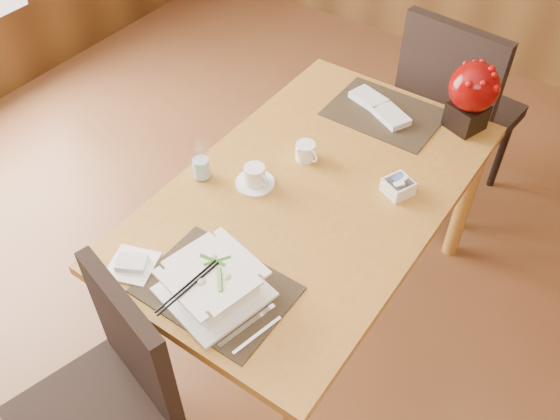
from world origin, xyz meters
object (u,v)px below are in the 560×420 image
Objects in this scene: berry_decor at (473,93)px; bread_plate at (132,265)px; sugar_caddy at (398,187)px; soup_setting at (213,283)px; water_glass at (200,161)px; near_chair at (110,391)px; dining_table at (312,208)px; creamer_jug at (305,151)px; far_chair at (453,106)px; coffee_cup at (255,177)px.

bread_plate is at bearing -114.32° from berry_decor.
soup_setting is at bearing -109.18° from sugar_caddy.
water_glass is 0.54× the size of berry_decor.
dining_table is at bearing 96.11° from near_chair.
creamer_jug is (-0.12, 0.13, 0.13)m from dining_table.
near_chair is (0.14, -0.29, -0.23)m from bread_plate.
far_chair is (0.15, 0.99, -0.06)m from dining_table.
near_chair reaches higher than bread_plate.
water_glass is at bearing -154.14° from dining_table.
bread_plate is (-0.58, -1.29, -0.16)m from berry_decor.
sugar_caddy reaches higher than dining_table.
near_chair is (0.04, -0.82, -0.26)m from coffee_cup.
bread_plate is at bearing -154.25° from soup_setting.
creamer_jug is at bearing 132.63° from dining_table.
soup_setting is at bearing 82.13° from near_chair.
coffee_cup is at bearing 78.63° from far_chair.
soup_setting is 1.26m from berry_decor.
sugar_caddy is 0.09× the size of far_chair.
water_glass is at bearing 121.92° from near_chair.
near_chair is (-0.40, -1.08, -0.25)m from sugar_caddy.
far_chair reaches higher than berry_decor.
berry_decor is at bearing 67.17° from creamer_jug.
berry_decor reaches higher than dining_table.
creamer_jug is at bearing -128.21° from berry_decor.
soup_setting is at bearing 12.89° from bread_plate.
near_chair is at bearing -87.05° from coffee_cup.
far_chair is at bearing 72.83° from coffee_cup.
near_chair is at bearing -73.14° from water_glass.
sugar_caddy is (0.63, 0.34, -0.05)m from water_glass.
coffee_cup is 0.20m from water_glass.
far_chair is (-0.11, 0.83, -0.19)m from sugar_caddy.
coffee_cup is at bearing -92.28° from creamer_jug.
water_glass is 1.08m from berry_decor.
near_chair is 1.93m from far_chair.
coffee_cup is 0.24m from creamer_jug.
creamer_jug reaches higher than sugar_caddy.
bread_plate is at bearing -86.87° from creamer_jug.
water_glass reaches higher than soup_setting.
berry_decor is 1.42m from bread_plate.
dining_table is 1.61× the size of near_chair.
near_chair is (-0.15, -0.92, -0.13)m from dining_table.
far_chair is at bearing 88.33° from creamer_jug.
water_glass is at bearing -156.42° from coffee_cup.
berry_decor is at bearing 120.77° from far_chair.
berry_decor reaches higher than soup_setting.
creamer_jug is 0.34× the size of berry_decor.
coffee_cup reaches higher than sugar_caddy.
coffee_cup is at bearing -152.00° from dining_table.
far_chair is at bearing 66.04° from water_glass.
bread_plate is at bearing -78.77° from water_glass.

